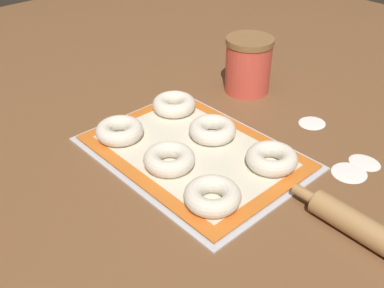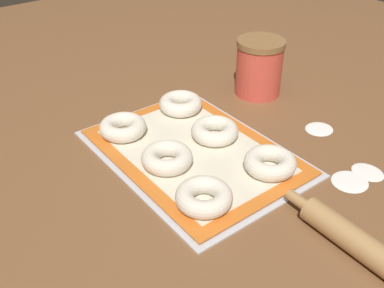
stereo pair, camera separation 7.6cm
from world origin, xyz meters
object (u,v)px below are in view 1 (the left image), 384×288
at_px(baking_tray, 192,153).
at_px(bagel_back_left, 174,104).
at_px(flour_canister, 248,65).
at_px(bagel_front_center, 169,159).
at_px(bagel_front_right, 212,196).
at_px(bagel_back_right, 272,159).
at_px(bagel_back_center, 212,130).
at_px(bagel_front_left, 120,131).

relative_size(baking_tray, bagel_back_left, 4.37).
bearing_deg(flour_canister, bagel_front_center, -71.08).
distance_m(bagel_front_right, bagel_back_left, 0.37).
xyz_separation_m(bagel_front_right, bagel_back_right, (-0.00, 0.18, 0.00)).
height_order(baking_tray, bagel_back_left, bagel_back_left).
bearing_deg(baking_tray, bagel_back_right, 29.24).
distance_m(bagel_front_center, bagel_front_right, 0.15).
relative_size(bagel_back_center, flour_canister, 0.72).
height_order(bagel_back_left, flour_canister, flour_canister).
bearing_deg(flour_canister, bagel_back_center, -65.10).
relative_size(bagel_back_right, flour_canister, 0.72).
relative_size(bagel_front_right, flour_canister, 0.72).
bearing_deg(bagel_front_left, bagel_back_right, 29.16).
height_order(bagel_back_left, bagel_back_center, same).
bearing_deg(bagel_back_left, flour_canister, 81.58).
distance_m(bagel_front_center, bagel_back_center, 0.15).
bearing_deg(bagel_back_center, flour_canister, 114.90).
distance_m(bagel_front_left, bagel_front_center, 0.17).
distance_m(baking_tray, bagel_front_center, 0.08).
bearing_deg(bagel_front_right, bagel_back_left, 150.61).
relative_size(bagel_front_left, bagel_back_right, 1.00).
distance_m(baking_tray, flour_canister, 0.37).
distance_m(bagel_front_left, bagel_back_right, 0.36).
bearing_deg(baking_tray, bagel_front_right, -30.29).
xyz_separation_m(bagel_front_right, flour_canister, (-0.29, 0.43, 0.05)).
relative_size(bagel_front_left, bagel_front_center, 1.00).
height_order(bagel_front_right, bagel_back_center, same).
height_order(bagel_front_center, bagel_back_left, same).
height_order(baking_tray, bagel_front_right, bagel_front_right).
xyz_separation_m(bagel_front_right, bagel_back_left, (-0.33, 0.18, 0.00)).
xyz_separation_m(bagel_front_center, bagel_back_center, (-0.02, 0.15, 0.00)).
distance_m(bagel_front_right, flour_canister, 0.52).
distance_m(bagel_front_right, bagel_back_right, 0.18).
height_order(bagel_front_right, bagel_back_right, same).
xyz_separation_m(baking_tray, bagel_front_left, (-0.16, -0.09, 0.03)).
height_order(bagel_front_left, flour_canister, flour_canister).
height_order(bagel_back_right, flour_canister, flour_canister).
bearing_deg(baking_tray, bagel_front_left, -150.92).
bearing_deg(bagel_front_right, bagel_back_right, 90.15).
relative_size(baking_tray, bagel_front_center, 4.37).
height_order(bagel_front_left, bagel_back_center, same).
height_order(bagel_back_center, bagel_back_right, same).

